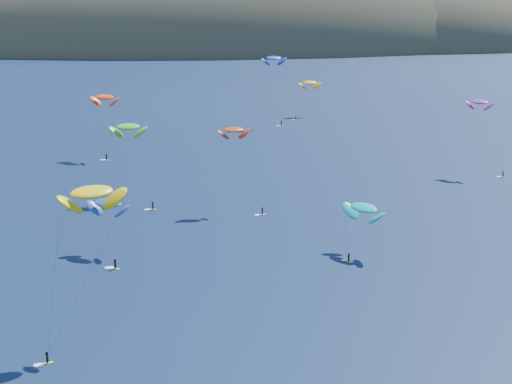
{
  "coord_description": "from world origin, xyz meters",
  "views": [
    {
      "loc": [
        -8.44,
        -64.69,
        53.11
      ],
      "look_at": [
        5.2,
        80.0,
        9.0
      ],
      "focal_mm": 50.0,
      "sensor_mm": 36.0,
      "label": 1
    }
  ],
  "objects": [
    {
      "name": "kitesurfer_1",
      "position": [
        -33.85,
        151.99,
        18.22
      ],
      "size": [
        9.92,
        9.57,
        20.78
      ],
      "rotation": [
        0.0,
        0.0,
        -0.38
      ],
      "color": "#D7F01A",
      "rests_on": "ground"
    },
    {
      "name": "kitesurfer_11",
      "position": [
        39.1,
        213.16,
        12.96
      ],
      "size": [
        11.79,
        11.83,
        15.34
      ],
      "rotation": [
        0.0,
        0.0,
        0.07
      ],
      "color": "#D7F01A",
      "rests_on": "ground"
    },
    {
      "name": "kitesurfer_4",
      "position": [
        22.7,
        196.22,
        24.51
      ],
      "size": [
        9.5,
        6.52,
        27.06
      ],
      "rotation": [
        0.0,
        0.0,
        0.17
      ],
      "color": "#D7F01A",
      "rests_on": "ground"
    },
    {
      "name": "kitesurfer_6",
      "position": [
        71.45,
        123.76,
        19.84
      ],
      "size": [
        10.3,
        10.48,
        21.91
      ],
      "rotation": [
        0.0,
        0.0,
        -0.55
      ],
      "color": "#D7F01A",
      "rests_on": "ground"
    },
    {
      "name": "kitesurfer_5",
      "position": [
        25.36,
        66.61,
        9.22
      ],
      "size": [
        9.27,
        10.88,
        11.84
      ],
      "rotation": [
        0.0,
        0.0,
        -0.88
      ],
      "color": "#D7F01A",
      "rests_on": "ground"
    },
    {
      "name": "kitesurfer_3",
      "position": [
        -23.45,
        107.83,
        18.01
      ],
      "size": [
        10.97,
        12.92,
        20.49
      ],
      "rotation": [
        0.0,
        0.0,
        -0.06
      ],
      "color": "#D7F01A",
      "rests_on": "ground"
    },
    {
      "name": "kitesurfer_2",
      "position": [
        -22.93,
        36.18,
        23.02
      ],
      "size": [
        12.82,
        12.3,
        25.73
      ],
      "rotation": [
        0.0,
        0.0,
        0.36
      ],
      "color": "#D7F01A",
      "rests_on": "ground"
    },
    {
      "name": "island",
      "position": [
        39.4,
        562.36,
        -10.74
      ],
      "size": [
        730.0,
        300.0,
        210.0
      ],
      "color": "#3D3526",
      "rests_on": "ground"
    },
    {
      "name": "kitesurfer_10",
      "position": [
        -25.11,
        71.74,
        10.05
      ],
      "size": [
        9.85,
        14.02,
        12.57
      ],
      "rotation": [
        0.0,
        0.0,
        -0.43
      ],
      "color": "#D7F01A",
      "rests_on": "ground"
    },
    {
      "name": "kitesurfer_9",
      "position": [
        1.69,
        97.79,
        18.83
      ],
      "size": [
        10.58,
        8.99,
        20.89
      ],
      "rotation": [
        0.0,
        0.0,
        0.14
      ],
      "color": "#D7F01A",
      "rests_on": "ground"
    }
  ]
}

